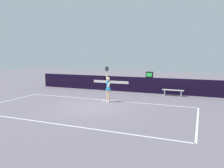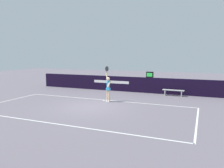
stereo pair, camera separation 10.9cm
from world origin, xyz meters
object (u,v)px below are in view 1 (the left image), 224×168
speed_display (149,75)px  tennis_ball (107,65)px  courtside_bench_near (173,91)px  tennis_player (108,87)px

speed_display → tennis_ball: (-1.83, -4.51, 0.98)m
courtside_bench_near → tennis_player: bearing=-133.9°
tennis_player → courtside_bench_near: size_ratio=1.48×
speed_display → tennis_player: bearing=-111.6°
speed_display → courtside_bench_near: (2.00, -0.57, -1.16)m
tennis_player → speed_display: bearing=68.4°
tennis_player → courtside_bench_near: bearing=46.1°
speed_display → courtside_bench_near: size_ratio=0.36×
tennis_player → tennis_ball: size_ratio=37.22×
speed_display → tennis_player: tennis_player is taller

